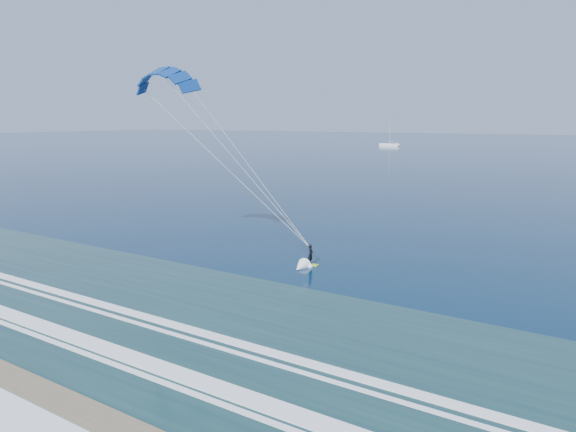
% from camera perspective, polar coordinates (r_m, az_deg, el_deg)
% --- Properties ---
extents(kitesurfer_rig, '(16.52, 5.88, 16.53)m').
position_cam_1_polar(kitesurfer_rig, '(40.96, -6.21, 6.56)').
color(kitesurfer_rig, '#9DE61B').
rests_on(kitesurfer_rig, ground).
extents(sailboat_0, '(8.70, 2.40, 11.95)m').
position_cam_1_polar(sailboat_0, '(233.04, 11.20, 7.79)').
color(sailboat_0, silver).
rests_on(sailboat_0, ground).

